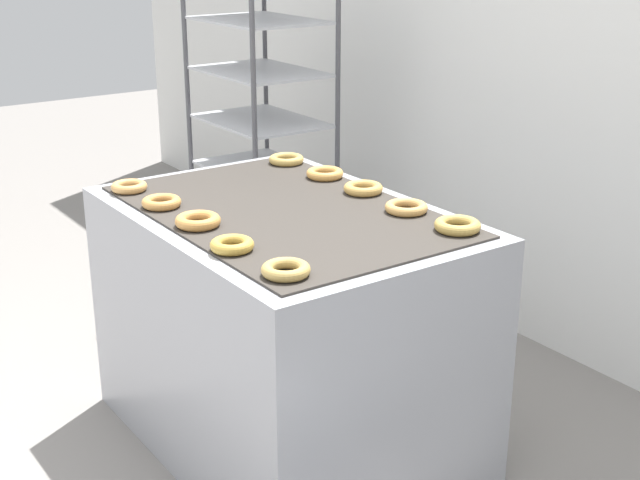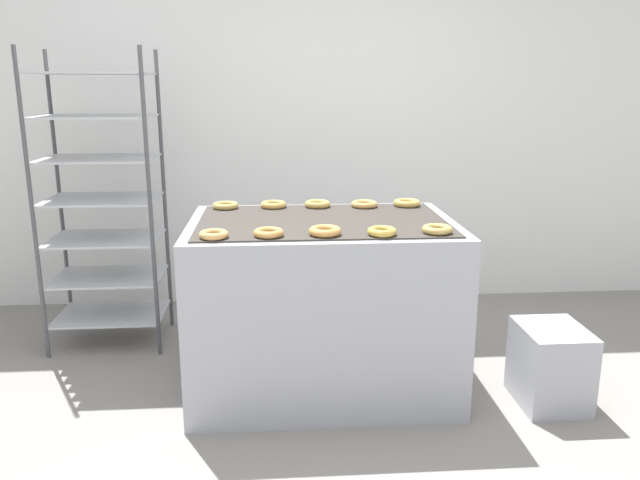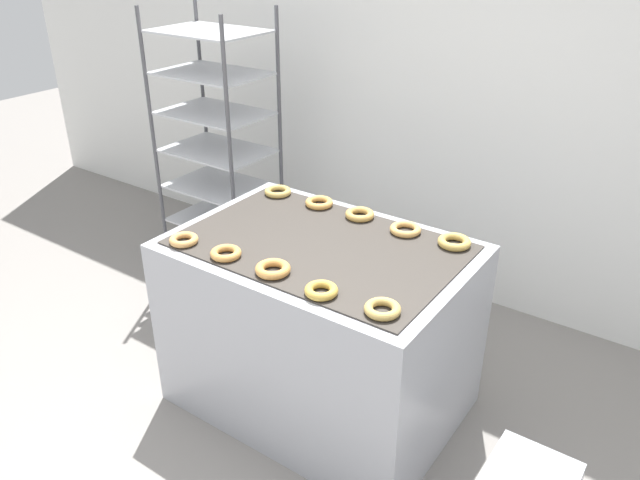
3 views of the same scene
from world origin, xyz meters
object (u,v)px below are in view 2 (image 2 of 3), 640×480
donut_near_center (325,231)px  donut_near_rightmost (437,229)px  donut_near_left (269,233)px  donut_far_center (317,204)px  donut_far_left (273,204)px  donut_near_right (382,231)px  fryer_machine (322,304)px  glaze_bin (550,366)px  donut_near_leftmost (214,234)px  donut_far_right (364,204)px  donut_far_rightmost (407,203)px  baking_rack_cart (102,200)px  donut_far_leftmost (225,205)px

donut_near_center → donut_near_rightmost: bearing=0.3°
donut_near_left → donut_near_rightmost: bearing=0.7°
donut_far_center → donut_far_left: bearing=179.3°
donut_near_right → fryer_machine: bearing=125.5°
glaze_bin → donut_near_center: 1.35m
donut_near_right → donut_near_rightmost: size_ratio=0.96×
fryer_machine → donut_near_leftmost: bearing=-146.1°
donut_far_right → donut_near_right: bearing=-91.3°
donut_far_right → donut_far_rightmost: bearing=1.9°
baking_rack_cart → donut_far_left: size_ratio=12.44×
donut_near_rightmost → donut_far_rightmost: 0.66m
fryer_machine → donut_near_center: (-0.01, -0.32, 0.47)m
fryer_machine → donut_near_center: donut_near_center is taller
glaze_bin → donut_near_right: (-0.88, -0.06, 0.72)m
glaze_bin → donut_near_right: 1.14m
donut_near_center → donut_near_right: bearing=-4.6°
donut_near_right → donut_near_rightmost: bearing=5.1°
donut_near_right → donut_far_right: (0.01, 0.67, -0.00)m
donut_near_left → donut_near_center: donut_near_center is taller
donut_near_leftmost → donut_far_leftmost: (0.00, 0.68, -0.00)m
donut_far_left → donut_far_center: size_ratio=1.00×
donut_near_right → baking_rack_cart: bearing=145.8°
baking_rack_cart → donut_near_leftmost: size_ratio=13.52×
baking_rack_cart → donut_far_left: baking_rack_cart is taller
glaze_bin → donut_far_center: 1.48m
baking_rack_cart → donut_far_rightmost: (1.77, -0.35, 0.02)m
donut_near_center → donut_far_right: size_ratio=1.01×
glaze_bin → donut_far_rightmost: donut_far_rightmost is taller
donut_far_rightmost → donut_far_left: bearing=179.1°
fryer_machine → donut_far_right: donut_far_right is taller
fryer_machine → baking_rack_cart: 1.51m
donut_near_left → donut_near_rightmost: (0.78, 0.01, 0.00)m
donut_near_leftmost → donut_far_right: bearing=40.9°
donut_far_left → baking_rack_cart: bearing=161.8°
glaze_bin → donut_far_leftmost: (-1.64, 0.63, 0.72)m
donut_far_right → glaze_bin: bearing=-35.3°
glaze_bin → donut_far_rightmost: size_ratio=2.71×
donut_near_left → donut_near_rightmost: size_ratio=0.98×
glaze_bin → donut_far_left: donut_far_left is taller
donut_near_right → donut_far_rightmost: donut_far_rightmost is taller
donut_near_left → donut_far_center: bearing=68.4°
glaze_bin → donut_near_center: size_ratio=2.72×
donut_near_left → donut_near_right: size_ratio=1.02×
donut_near_rightmost → donut_far_center: bearing=127.5°
donut_far_rightmost → donut_far_center: bearing=179.0°
donut_far_left → donut_far_rightmost: donut_far_rightmost is taller
baking_rack_cart → donut_near_leftmost: bearing=-53.7°
donut_near_leftmost → donut_near_right: donut_near_right is taller
donut_near_leftmost → donut_far_rightmost: (1.02, 0.68, 0.00)m
donut_near_center → donut_near_rightmost: 0.52m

